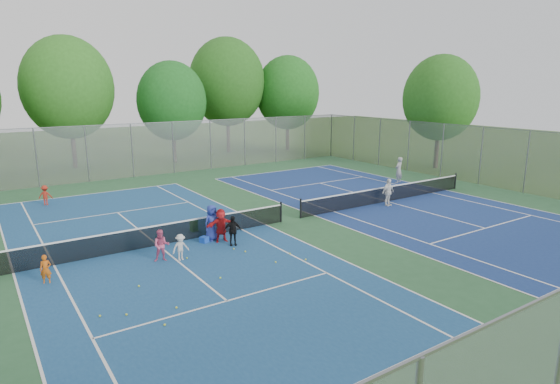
# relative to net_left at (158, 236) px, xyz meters

# --- Properties ---
(ground) EXTENTS (120.00, 120.00, 0.00)m
(ground) POSITION_rel_net_left_xyz_m (7.00, 0.00, -0.46)
(ground) COLOR #2C4E18
(ground) RESTS_ON ground
(court_pad) EXTENTS (32.00, 32.00, 0.01)m
(court_pad) POSITION_rel_net_left_xyz_m (7.00, 0.00, -0.45)
(court_pad) COLOR #2A5833
(court_pad) RESTS_ON ground
(court_left) EXTENTS (10.97, 23.77, 0.01)m
(court_left) POSITION_rel_net_left_xyz_m (0.00, 0.00, -0.44)
(court_left) COLOR navy
(court_left) RESTS_ON court_pad
(court_right) EXTENTS (10.97, 23.77, 0.01)m
(court_right) POSITION_rel_net_left_xyz_m (14.00, 0.00, -0.44)
(court_right) COLOR navy
(court_right) RESTS_ON court_pad
(net_left) EXTENTS (12.87, 0.10, 0.91)m
(net_left) POSITION_rel_net_left_xyz_m (0.00, 0.00, 0.00)
(net_left) COLOR black
(net_left) RESTS_ON ground
(net_right) EXTENTS (12.87, 0.10, 0.91)m
(net_right) POSITION_rel_net_left_xyz_m (14.00, 0.00, 0.00)
(net_right) COLOR black
(net_right) RESTS_ON ground
(fence_north) EXTENTS (32.00, 0.10, 4.00)m
(fence_north) POSITION_rel_net_left_xyz_m (7.00, 16.00, 1.54)
(fence_north) COLOR gray
(fence_north) RESTS_ON ground
(fence_east) EXTENTS (0.10, 32.00, 4.00)m
(fence_east) POSITION_rel_net_left_xyz_m (23.00, 0.00, 1.54)
(fence_east) COLOR gray
(fence_east) RESTS_ON ground
(tree_nl) EXTENTS (7.20, 7.20, 10.69)m
(tree_nl) POSITION_rel_net_left_xyz_m (1.00, 23.00, 6.09)
(tree_nl) COLOR #443326
(tree_nl) RESTS_ON ground
(tree_nc) EXTENTS (6.00, 6.00, 8.85)m
(tree_nc) POSITION_rel_net_left_xyz_m (9.00, 21.00, 4.94)
(tree_nc) COLOR #443326
(tree_nc) RESTS_ON ground
(tree_nr) EXTENTS (7.60, 7.60, 11.42)m
(tree_nr) POSITION_rel_net_left_xyz_m (16.00, 24.00, 6.59)
(tree_nr) COLOR #443326
(tree_nr) RESTS_ON ground
(tree_ne) EXTENTS (6.60, 6.60, 9.77)m
(tree_ne) POSITION_rel_net_left_xyz_m (22.00, 22.00, 5.51)
(tree_ne) COLOR #443326
(tree_ne) RESTS_ON ground
(tree_side_e) EXTENTS (6.00, 6.00, 9.20)m
(tree_side_e) POSITION_rel_net_left_xyz_m (26.00, 6.00, 5.29)
(tree_side_e) COLOR #443326
(tree_side_e) RESTS_ON ground
(ball_crate) EXTENTS (0.42, 0.42, 0.27)m
(ball_crate) POSITION_rel_net_left_xyz_m (1.83, -0.73, -0.32)
(ball_crate) COLOR blue
(ball_crate) RESTS_ON ground
(ball_hopper) EXTENTS (0.35, 0.35, 0.56)m
(ball_hopper) POSITION_rel_net_left_xyz_m (2.11, 1.02, -0.18)
(ball_hopper) COLOR #268B37
(ball_hopper) RESTS_ON ground
(student_a) EXTENTS (0.43, 0.35, 1.04)m
(student_a) POSITION_rel_net_left_xyz_m (-4.58, -1.63, 0.06)
(student_a) COLOR #CC5913
(student_a) RESTS_ON ground
(student_b) EXTENTS (0.76, 0.69, 1.29)m
(student_b) POSITION_rel_net_left_xyz_m (-0.48, -1.84, 0.19)
(student_b) COLOR #CE5078
(student_b) RESTS_ON ground
(student_c) EXTENTS (0.73, 0.45, 1.08)m
(student_c) POSITION_rel_net_left_xyz_m (0.17, -2.17, 0.08)
(student_c) COLOR beige
(student_c) RESTS_ON ground
(student_d) EXTENTS (0.84, 0.56, 1.33)m
(student_d) POSITION_rel_net_left_xyz_m (2.70, -1.76, 0.21)
(student_d) COLOR black
(student_d) RESTS_ON ground
(student_e) EXTENTS (0.88, 0.67, 1.62)m
(student_e) POSITION_rel_net_left_xyz_m (2.29, -0.60, 0.36)
(student_e) COLOR #293999
(student_e) RESTS_ON ground
(student_f) EXTENTS (1.45, 0.71, 1.50)m
(student_f) POSITION_rel_net_left_xyz_m (2.53, -1.03, 0.29)
(student_f) COLOR red
(student_f) RESTS_ON ground
(child_far_baseline) EXTENTS (0.87, 0.71, 1.17)m
(child_far_baseline) POSITION_rel_net_left_xyz_m (-2.96, 10.37, 0.13)
(child_far_baseline) COLOR #A72717
(child_far_baseline) RESTS_ON ground
(instructor) EXTENTS (0.75, 0.58, 1.83)m
(instructor) POSITION_rel_net_left_xyz_m (18.74, 3.48, 0.46)
(instructor) COLOR #949496
(instructor) RESTS_ON ground
(teen_court_b) EXTENTS (0.96, 0.47, 1.58)m
(teen_court_b) POSITION_rel_net_left_xyz_m (13.33, -0.65, 0.34)
(teen_court_b) COLOR white
(teen_court_b) RESTS_ON ground
(tennis_ball_0) EXTENTS (0.07, 0.07, 0.07)m
(tennis_ball_0) POSITION_rel_net_left_xyz_m (0.62, -4.69, -0.42)
(tennis_ball_0) COLOR #C2ED37
(tennis_ball_0) RESTS_ON ground
(tennis_ball_1) EXTENTS (0.07, 0.07, 0.07)m
(tennis_ball_1) POSITION_rel_net_left_xyz_m (-3.64, -5.23, -0.42)
(tennis_ball_1) COLOR gold
(tennis_ball_1) RESTS_ON ground
(tennis_ball_2) EXTENTS (0.07, 0.07, 0.07)m
(tennis_ball_2) POSITION_rel_net_left_xyz_m (-2.22, -6.82, -0.42)
(tennis_ball_2) COLOR #CCD631
(tennis_ball_2) RESTS_ON ground
(tennis_ball_3) EXTENTS (0.07, 0.07, 0.07)m
(tennis_ball_3) POSITION_rel_net_left_xyz_m (2.46, -2.28, -0.42)
(tennis_ball_3) COLOR gold
(tennis_ball_3) RESTS_ON ground
(tennis_ball_4) EXTENTS (0.07, 0.07, 0.07)m
(tennis_ball_4) POSITION_rel_net_left_xyz_m (4.12, -4.05, -0.42)
(tennis_ball_4) COLOR #B4C32D
(tennis_ball_4) RESTS_ON ground
(tennis_ball_5) EXTENTS (0.07, 0.07, 0.07)m
(tennis_ball_5) POSITION_rel_net_left_xyz_m (0.40, -2.19, -0.42)
(tennis_ball_5) COLOR #A1C22D
(tennis_ball_5) RESTS_ON ground
(tennis_ball_6) EXTENTS (0.07, 0.07, 0.07)m
(tennis_ball_6) POSITION_rel_net_left_xyz_m (4.24, -4.95, -0.42)
(tennis_ball_6) COLOR gold
(tennis_ball_6) RESTS_ON ground
(tennis_ball_7) EXTENTS (0.07, 0.07, 0.07)m
(tennis_ball_7) POSITION_rel_net_left_xyz_m (2.70, -2.83, -0.42)
(tennis_ball_7) COLOR yellow
(tennis_ball_7) RESTS_ON ground
(tennis_ball_8) EXTENTS (0.07, 0.07, 0.07)m
(tennis_ball_8) POSITION_rel_net_left_xyz_m (3.10, -4.52, -0.42)
(tennis_ball_8) COLOR yellow
(tennis_ball_8) RESTS_ON ground
(tennis_ball_9) EXTENTS (0.07, 0.07, 0.07)m
(tennis_ball_9) POSITION_rel_net_left_xyz_m (-2.01, -3.76, -0.42)
(tennis_ball_9) COLOR #D1ED37
(tennis_ball_9) RESTS_ON ground
(tennis_ball_10) EXTENTS (0.07, 0.07, 0.07)m
(tennis_ball_10) POSITION_rel_net_left_xyz_m (-1.54, -5.99, -0.42)
(tennis_ball_10) COLOR #E9F238
(tennis_ball_10) RESTS_ON ground
(tennis_ball_11) EXTENTS (0.07, 0.07, 0.07)m
(tennis_ball_11) POSITION_rel_net_left_xyz_m (-2.96, -5.59, -0.42)
(tennis_ball_11) COLOR gold
(tennis_ball_11) RESTS_ON ground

